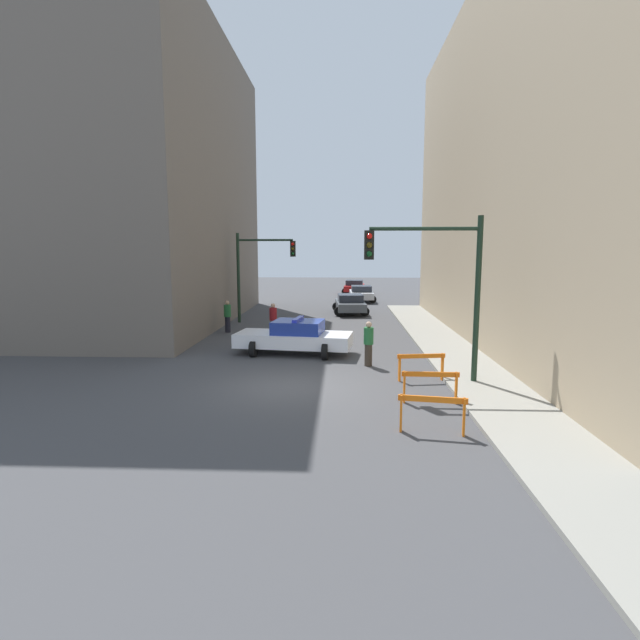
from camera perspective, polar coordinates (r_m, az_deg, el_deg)
The scene contains 16 objects.
ground_plane at distance 15.85m, azimuth -3.63°, elevation -7.64°, with size 120.00×120.00×0.00m, color #424244.
sidewalk_right at distance 16.38m, azimuth 18.67°, elevation -7.32°, with size 2.40×44.00×0.12m.
building_corner_left at distance 32.44m, azimuth -23.10°, elevation 14.24°, with size 14.00×20.00×16.21m.
building_right at distance 26.21m, azimuth 30.29°, elevation 15.17°, with size 12.00×28.00×16.00m.
traffic_light_near at distance 16.04m, azimuth 13.60°, elevation 5.14°, with size 3.64×0.35×5.20m.
traffic_light_far at distance 29.30m, azimuth -7.23°, elevation 6.31°, with size 3.44×0.35×5.20m.
police_car at distance 20.50m, azimuth -2.90°, elevation -1.93°, with size 4.90×2.76×1.52m.
parked_car_near at distance 33.32m, azimuth 3.47°, elevation 1.88°, with size 2.46×4.41×1.31m.
parked_car_mid at distance 41.10m, azimuth 4.74°, elevation 3.06°, with size 2.34×4.34×1.31m.
parked_car_far at distance 48.36m, azimuth 3.95°, elevation 3.83°, with size 2.47×4.42×1.31m.
pedestrian_crossing at distance 24.58m, azimuth -5.37°, elevation 0.06°, with size 0.51×0.51×1.66m.
pedestrian_corner at distance 26.23m, azimuth -10.53°, elevation 0.46°, with size 0.49×0.49×1.66m.
pedestrian_sidewalk at distance 18.48m, azimuth 5.57°, elevation -2.64°, with size 0.39×0.39×1.66m.
barrier_front at distance 12.11m, azimuth 12.72°, elevation -9.81°, with size 1.59×0.39×0.90m.
barrier_mid at distance 14.40m, azimuth 12.49°, elevation -6.90°, with size 1.60×0.19×0.90m.
barrier_back at distance 16.72m, azimuth 11.49°, elevation -4.77°, with size 1.59×0.37×0.90m.
Camera 1 is at (1.69, -15.16, 4.31)m, focal length 28.00 mm.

